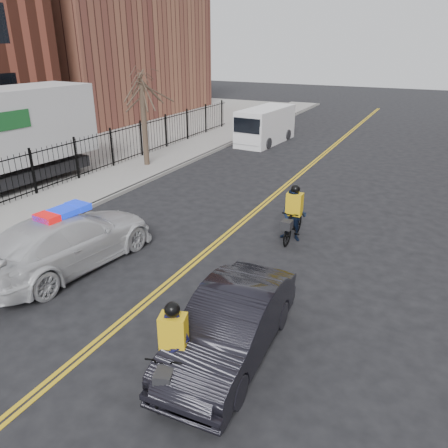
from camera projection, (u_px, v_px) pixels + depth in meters
The scene contains 13 objects.
ground at pixel (160, 291), 11.58m from camera, with size 120.00×120.00×0.00m, color black.
center_line_left at pixel (267, 200), 18.22m from camera, with size 0.10×60.00×0.01m, color gold.
center_line_right at pixel (270, 200), 18.15m from camera, with size 0.10×60.00×0.01m, color gold.
sidewalk at pixel (125, 176), 21.24m from camera, with size 3.00×60.00×0.15m, color gray.
curb at pixel (150, 180), 20.62m from camera, with size 0.20×60.00×0.15m, color gray.
iron_fence at pixel (99, 154), 21.50m from camera, with size 0.12×28.00×2.00m, color black, non-canonical shape.
warehouse_far at pixel (92, 30), 38.14m from camera, with size 14.00×18.00×14.00m, color brown.
street_tree at pixel (142, 98), 21.59m from camera, with size 3.20×3.20×4.80m.
police_cruiser at pixel (67, 240), 12.58m from camera, with size 2.76×5.77×1.78m.
dark_sedan at pixel (231, 325), 8.96m from camera, with size 1.54×4.41×1.45m, color black.
cargo_van at pixel (264, 126), 28.00m from camera, with size 2.32×5.39×2.21m.
cyclist_near at pixel (175, 359), 8.14m from camera, with size 1.19×2.01×1.87m.
cyclist_far at pixel (293, 219), 14.26m from camera, with size 0.86×1.90×1.92m.
Camera 1 is at (5.98, -8.19, 6.12)m, focal length 35.00 mm.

